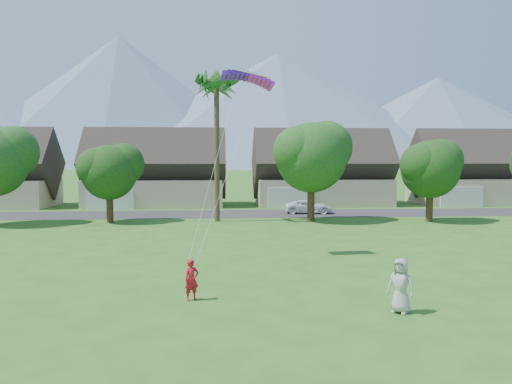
{
  "coord_description": "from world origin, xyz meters",
  "views": [
    {
      "loc": [
        -1.72,
        -13.98,
        5.48
      ],
      "look_at": [
        0.0,
        10.0,
        3.8
      ],
      "focal_mm": 35.0,
      "sensor_mm": 36.0,
      "label": 1
    }
  ],
  "objects": [
    {
      "name": "kite_flyer",
      "position": [
        -2.84,
        4.96,
        0.79
      ],
      "size": [
        0.69,
        0.6,
        1.58
      ],
      "primitive_type": "imported",
      "rotation": [
        0.0,
        0.0,
        0.48
      ],
      "color": "red",
      "rests_on": "ground"
    },
    {
      "name": "tree_row",
      "position": [
        -1.14,
        27.92,
        4.89
      ],
      "size": [
        62.27,
        6.67,
        8.45
      ],
      "color": "#47301C",
      "rests_on": "ground"
    },
    {
      "name": "fan_palm",
      "position": [
        -2.0,
        28.5,
        11.8
      ],
      "size": [
        3.0,
        3.0,
        13.8
      ],
      "color": "#4C3D26",
      "rests_on": "ground"
    },
    {
      "name": "mountain_ridge",
      "position": [
        10.4,
        260.0,
        29.07
      ],
      "size": [
        540.0,
        240.0,
        70.0
      ],
      "color": "slate",
      "rests_on": "ground"
    },
    {
      "name": "street",
      "position": [
        0.0,
        34.0,
        0.01
      ],
      "size": [
        90.0,
        7.0,
        0.01
      ],
      "primitive_type": "cube",
      "color": "#2D2D30",
      "rests_on": "ground"
    },
    {
      "name": "parafoil_kite",
      "position": [
        -0.19,
        13.36,
        9.84
      ],
      "size": [
        2.91,
        1.11,
        0.5
      ],
      "rotation": [
        0.0,
        0.0,
        0.08
      ],
      "color": "#591AC5",
      "rests_on": "ground"
    },
    {
      "name": "ground",
      "position": [
        0.0,
        0.0,
        0.0
      ],
      "size": [
        500.0,
        500.0,
        0.0
      ],
      "primitive_type": "plane",
      "color": "#2D6019",
      "rests_on": "ground"
    },
    {
      "name": "houses_row",
      "position": [
        0.49,
        42.99,
        3.44
      ],
      "size": [
        72.75,
        8.19,
        8.86
      ],
      "color": "beige",
      "rests_on": "ground"
    },
    {
      "name": "watcher",
      "position": [
        4.6,
        2.87,
        0.97
      ],
      "size": [
        1.12,
        1.09,
        1.94
      ],
      "primitive_type": "imported",
      "rotation": [
        0.0,
        0.0,
        -0.72
      ],
      "color": "#AFB0AB",
      "rests_on": "ground"
    },
    {
      "name": "parked_car",
      "position": [
        6.87,
        34.0,
        0.65
      ],
      "size": [
        4.83,
        2.57,
        1.29
      ],
      "primitive_type": "imported",
      "rotation": [
        0.0,
        0.0,
        1.48
      ],
      "color": "white",
      "rests_on": "ground"
    }
  ]
}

